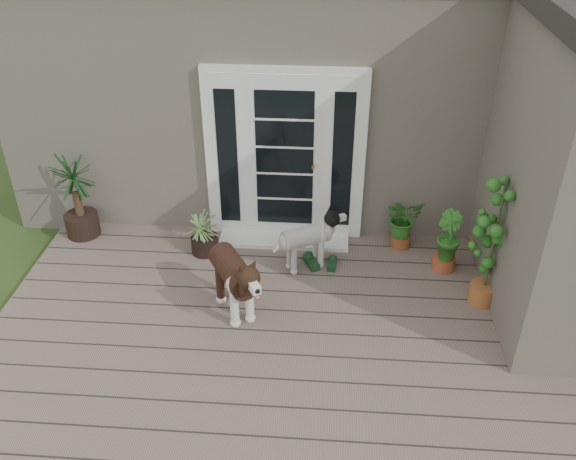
{
  "coord_description": "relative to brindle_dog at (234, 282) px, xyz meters",
  "views": [
    {
      "loc": [
        0.32,
        -3.96,
        4.34
      ],
      "look_at": [
        -0.1,
        1.75,
        0.7
      ],
      "focal_mm": 38.14,
      "sensor_mm": 36.0,
      "label": 1
    }
  ],
  "objects": [
    {
      "name": "clog_left",
      "position": [
        0.77,
        0.9,
        -0.34
      ],
      "size": [
        0.28,
        0.37,
        0.1
      ],
      "primitive_type": null,
      "rotation": [
        0.0,
        0.0,
        0.42
      ],
      "color": "#17391C",
      "rests_on": "deck"
    },
    {
      "name": "herb_b",
      "position": [
        2.31,
        0.95,
        -0.12
      ],
      "size": [
        0.46,
        0.46,
        0.53
      ],
      "primitive_type": "imported",
      "rotation": [
        0.0,
        0.0,
        1.93
      ],
      "color": "#164E19",
      "rests_on": "deck"
    },
    {
      "name": "deck",
      "position": [
        0.61,
        -0.61,
        -0.45
      ],
      "size": [
        6.2,
        4.6,
        0.12
      ],
      "primitive_type": "cube",
      "color": "#6B5B4C",
      "rests_on": "ground"
    },
    {
      "name": "spider_plant",
      "position": [
        -0.53,
        1.08,
        -0.1
      ],
      "size": [
        0.73,
        0.73,
        0.58
      ],
      "primitive_type": null,
      "rotation": [
        0.0,
        0.0,
        0.43
      ],
      "color": "#A0BD74",
      "rests_on": "deck"
    },
    {
      "name": "sapling",
      "position": [
        2.64,
        0.36,
        0.39
      ],
      "size": [
        0.51,
        0.51,
        1.56
      ],
      "primitive_type": null,
      "rotation": [
        0.0,
        0.0,
        -0.13
      ],
      "color": "#1B5E1D",
      "rests_on": "deck"
    },
    {
      "name": "door_step",
      "position": [
        0.41,
        1.39,
        -0.36
      ],
      "size": [
        1.6,
        0.4,
        0.05
      ],
      "primitive_type": "cube",
      "color": "white",
      "rests_on": "deck"
    },
    {
      "name": "brindle_dog",
      "position": [
        0.0,
        0.0,
        0.0
      ],
      "size": [
        0.82,
        1.0,
        0.78
      ],
      "primitive_type": null,
      "rotation": [
        0.0,
        0.0,
        3.67
      ],
      "color": "#3B2115",
      "rests_on": "deck"
    },
    {
      "name": "house_main",
      "position": [
        0.61,
        3.64,
        1.04
      ],
      "size": [
        7.4,
        4.0,
        3.1
      ],
      "primitive_type": "cube",
      "color": "#665E54",
      "rests_on": "ground"
    },
    {
      "name": "herb_a",
      "position": [
        1.85,
        1.39,
        -0.1
      ],
      "size": [
        0.6,
        0.6,
        0.57
      ],
      "primitive_type": "imported",
      "rotation": [
        0.0,
        0.0,
        0.44
      ],
      "color": "#225D1A",
      "rests_on": "deck"
    },
    {
      "name": "yucca",
      "position": [
        -2.14,
        1.37,
        0.18
      ],
      "size": [
        1.02,
        1.02,
        1.14
      ],
      "primitive_type": null,
      "rotation": [
        0.0,
        0.0,
        0.38
      ],
      "color": "#113319",
      "rests_on": "deck"
    },
    {
      "name": "door_unit",
      "position": [
        0.41,
        1.59,
        0.69
      ],
      "size": [
        1.9,
        0.14,
        2.15
      ],
      "primitive_type": "cube",
      "color": "white",
      "rests_on": "deck"
    },
    {
      "name": "clog_right",
      "position": [
        1.01,
        0.89,
        -0.35
      ],
      "size": [
        0.15,
        0.29,
        0.08
      ],
      "primitive_type": null,
      "rotation": [
        0.0,
        0.0,
        -0.09
      ],
      "color": "#14331B",
      "rests_on": "deck"
    },
    {
      "name": "white_dog",
      "position": [
        0.7,
        0.86,
        -0.08
      ],
      "size": [
        0.8,
        0.63,
        0.62
      ],
      "primitive_type": null,
      "rotation": [
        0.0,
        0.0,
        -1.08
      ],
      "color": "white",
      "rests_on": "deck"
    },
    {
      "name": "herb_c",
      "position": [
        2.82,
        1.39,
        -0.13
      ],
      "size": [
        0.44,
        0.44,
        0.52
      ],
      "primitive_type": "imported",
      "rotation": [
        0.0,
        0.0,
        4.28
      ],
      "color": "#185016",
      "rests_on": "deck"
    }
  ]
}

